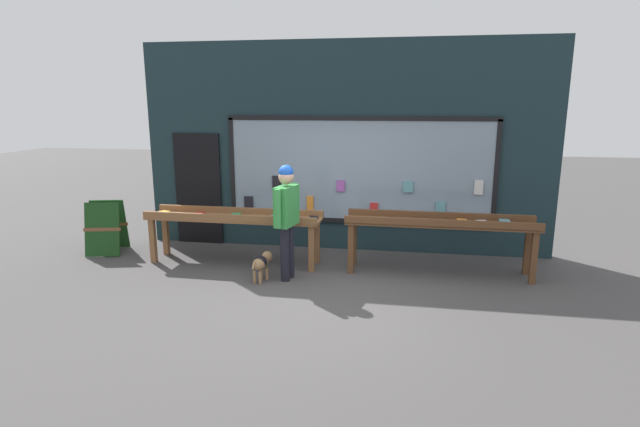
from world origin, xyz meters
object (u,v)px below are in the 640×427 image
object	(u,v)px
person_browsing	(287,213)
small_dog	(262,262)
sandwich_board_sign	(106,227)
display_table_left	(234,221)
display_table_right	(440,227)

from	to	relation	value
person_browsing	small_dog	distance (m)	0.85
person_browsing	sandwich_board_sign	size ratio (longest dim) A/B	1.88
display_table_left	small_dog	bearing A→B (deg)	-47.97
display_table_right	small_dog	distance (m)	2.82
display_table_right	person_browsing	xyz separation A→B (m)	(-2.30, -0.64, 0.28)
small_dog	sandwich_board_sign	bearing A→B (deg)	85.55
display_table_right	sandwich_board_sign	bearing A→B (deg)	178.40
display_table_right	person_browsing	bearing A→B (deg)	-164.36
display_table_left	display_table_right	world-z (taller)	display_table_right
display_table_left	display_table_right	xyz separation A→B (m)	(3.37, -0.00, 0.04)
display_table_right	person_browsing	world-z (taller)	person_browsing
display_table_right	sandwich_board_sign	distance (m)	5.84
display_table_left	small_dog	distance (m)	1.13
person_browsing	sandwich_board_sign	xyz separation A→B (m)	(-3.53, 0.81, -0.57)
person_browsing	small_dog	bearing A→B (deg)	120.58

